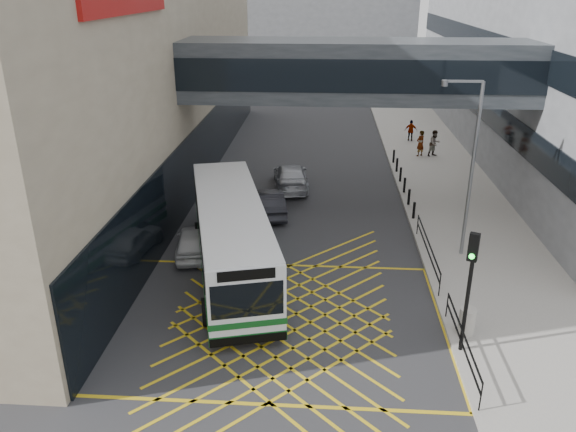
% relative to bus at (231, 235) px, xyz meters
% --- Properties ---
extents(ground, '(120.00, 120.00, 0.00)m').
position_rel_bus_xyz_m(ground, '(2.42, -3.75, -1.75)').
color(ground, '#333335').
extents(building_whsmith, '(24.17, 42.00, 16.00)m').
position_rel_bus_xyz_m(building_whsmith, '(-15.56, 12.25, 6.24)').
color(building_whsmith, tan).
rests_on(building_whsmith, ground).
extents(building_far, '(28.00, 16.00, 18.00)m').
position_rel_bus_xyz_m(building_far, '(0.42, 56.25, 7.25)').
color(building_far, gray).
rests_on(building_far, ground).
extents(skybridge, '(20.00, 4.10, 3.00)m').
position_rel_bus_xyz_m(skybridge, '(5.42, 8.25, 5.75)').
color(skybridge, '#353A3F').
rests_on(skybridge, ground).
extents(pavement, '(6.00, 54.00, 0.16)m').
position_rel_bus_xyz_m(pavement, '(11.42, 11.25, -1.67)').
color(pavement, '#A49F96').
rests_on(pavement, ground).
extents(box_junction, '(12.00, 9.00, 0.01)m').
position_rel_bus_xyz_m(box_junction, '(2.42, -3.75, -1.75)').
color(box_junction, gold).
rests_on(box_junction, ground).
extents(bus, '(5.51, 11.96, 3.27)m').
position_rel_bus_xyz_m(bus, '(0.00, 0.00, 0.00)').
color(bus, silver).
rests_on(bus, ground).
extents(car_white, '(2.30, 4.28, 1.29)m').
position_rel_bus_xyz_m(car_white, '(-2.08, 1.60, -1.11)').
color(car_white, silver).
rests_on(car_white, ground).
extents(car_dark, '(2.54, 4.54, 1.34)m').
position_rel_bus_xyz_m(car_dark, '(0.99, 6.68, -1.08)').
color(car_dark, black).
rests_on(car_dark, ground).
extents(car_silver, '(2.62, 5.19, 1.55)m').
position_rel_bus_xyz_m(car_silver, '(1.85, 11.02, -0.98)').
color(car_silver, '#A0A2A8').
rests_on(car_silver, ground).
extents(traffic_light, '(0.36, 0.52, 4.42)m').
position_rel_bus_xyz_m(traffic_light, '(8.62, -5.39, 1.29)').
color(traffic_light, black).
rests_on(traffic_light, pavement).
extents(street_lamp, '(1.78, 0.28, 7.86)m').
position_rel_bus_xyz_m(street_lamp, '(10.10, 2.16, 2.88)').
color(street_lamp, slate).
rests_on(street_lamp, pavement).
extents(litter_bin, '(0.58, 0.58, 1.01)m').
position_rel_bus_xyz_m(litter_bin, '(9.06, -4.31, -1.09)').
color(litter_bin, '#ADA89E').
rests_on(litter_bin, pavement).
extents(kerb_railings, '(0.05, 12.54, 1.00)m').
position_rel_bus_xyz_m(kerb_railings, '(8.57, -1.97, -0.87)').
color(kerb_railings, black).
rests_on(kerb_railings, pavement).
extents(bollards, '(0.14, 10.14, 0.90)m').
position_rel_bus_xyz_m(bollards, '(8.67, 11.25, -1.14)').
color(bollards, black).
rests_on(bollards, pavement).
extents(pedestrian_a, '(0.90, 0.86, 1.85)m').
position_rel_bus_xyz_m(pedestrian_a, '(10.71, 18.00, -0.67)').
color(pedestrian_a, gray).
rests_on(pedestrian_a, pavement).
extents(pedestrian_b, '(1.06, 0.92, 1.87)m').
position_rel_bus_xyz_m(pedestrian_b, '(11.71, 18.04, -0.66)').
color(pedestrian_b, gray).
rests_on(pedestrian_b, pavement).
extents(pedestrian_c, '(1.03, 0.63, 1.64)m').
position_rel_bus_xyz_m(pedestrian_c, '(10.61, 22.19, -0.77)').
color(pedestrian_c, gray).
rests_on(pedestrian_c, pavement).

